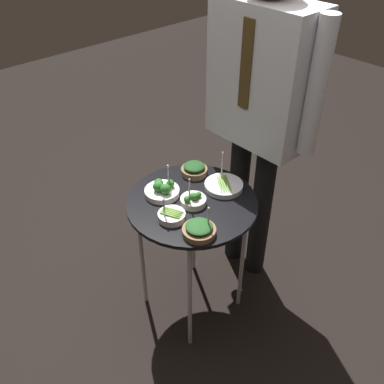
# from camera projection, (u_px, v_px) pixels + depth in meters

# --- Properties ---
(ground_plane) EXTENTS (8.00, 8.00, 0.00)m
(ground_plane) POSITION_uv_depth(u_px,v_px,m) (192.00, 301.00, 2.34)
(ground_plane) COLOR black
(serving_cart) EXTENTS (0.59, 0.59, 0.70)m
(serving_cart) POSITION_uv_depth(u_px,v_px,m) (192.00, 211.00, 1.95)
(serving_cart) COLOR black
(serving_cart) RESTS_ON ground_plane
(bowl_broccoli_front_center) EXTENTS (0.12, 0.12, 0.15)m
(bowl_broccoli_front_center) POSITION_uv_depth(u_px,v_px,m) (193.00, 200.00, 1.88)
(bowl_broccoli_front_center) COLOR silver
(bowl_broccoli_front_center) RESTS_ON serving_cart
(bowl_broccoli_back_right) EXTENTS (0.16, 0.16, 0.14)m
(bowl_broccoli_back_right) POSITION_uv_depth(u_px,v_px,m) (162.00, 190.00, 1.94)
(bowl_broccoli_back_right) COLOR white
(bowl_broccoli_back_right) RESTS_ON serving_cart
(bowl_asparagus_mid_left) EXTENTS (0.18, 0.18, 0.17)m
(bowl_asparagus_mid_left) POSITION_uv_depth(u_px,v_px,m) (224.00, 185.00, 1.98)
(bowl_asparagus_mid_left) COLOR silver
(bowl_asparagus_mid_left) RESTS_ON serving_cart
(bowl_asparagus_near_rim) EXTENTS (0.12, 0.12, 0.12)m
(bowl_asparagus_near_rim) POSITION_uv_depth(u_px,v_px,m) (172.00, 216.00, 1.81)
(bowl_asparagus_near_rim) COLOR white
(bowl_asparagus_near_rim) RESTS_ON serving_cart
(bowl_spinach_front_right) EXTENTS (0.14, 0.14, 0.13)m
(bowl_spinach_front_right) POSITION_uv_depth(u_px,v_px,m) (199.00, 229.00, 1.73)
(bowl_spinach_front_right) COLOR brown
(bowl_spinach_front_right) RESTS_ON serving_cart
(bowl_spinach_mid_right) EXTENTS (0.13, 0.13, 0.06)m
(bowl_spinach_mid_right) POSITION_uv_depth(u_px,v_px,m) (194.00, 169.00, 2.07)
(bowl_spinach_mid_right) COLOR brown
(bowl_spinach_mid_right) RESTS_ON serving_cart
(waiter_figure) EXTENTS (0.63, 0.24, 1.71)m
(waiter_figure) POSITION_uv_depth(u_px,v_px,m) (261.00, 93.00, 1.94)
(waiter_figure) COLOR black
(waiter_figure) RESTS_ON ground_plane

